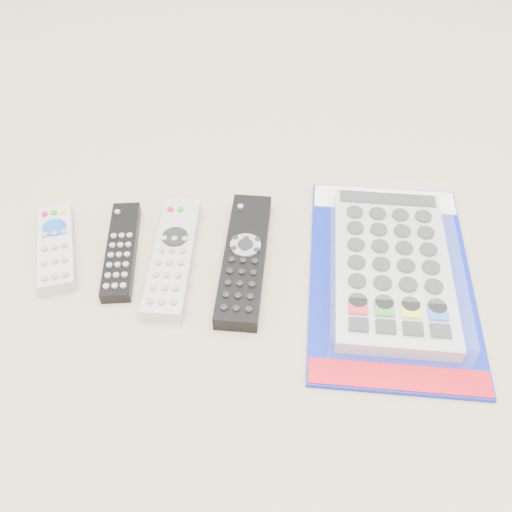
{
  "coord_description": "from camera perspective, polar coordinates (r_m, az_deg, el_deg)",
  "views": [
    {
      "loc": [
        0.01,
        -0.56,
        0.6
      ],
      "look_at": [
        0.05,
        -0.03,
        0.01
      ],
      "focal_mm": 40.0,
      "sensor_mm": 36.0,
      "label": 1
    }
  ],
  "objects": [
    {
      "name": "remote_silver_dvd",
      "position": [
        0.81,
        -8.3,
        -0.02
      ],
      "size": [
        0.08,
        0.22,
        0.02
      ],
      "rotation": [
        0.0,
        0.0,
        -0.12
      ],
      "color": "#B3B3B8",
      "rests_on": "ground"
    },
    {
      "name": "remote_slim_black",
      "position": [
        0.83,
        -13.31,
        0.56
      ],
      "size": [
        0.04,
        0.18,
        0.02
      ],
      "rotation": [
        0.0,
        0.0,
        -0.01
      ],
      "color": "black",
      "rests_on": "ground"
    },
    {
      "name": "remote_small_grey",
      "position": [
        0.86,
        -19.33,
        0.85
      ],
      "size": [
        0.08,
        0.17,
        0.02
      ],
      "rotation": [
        0.0,
        0.0,
        0.18
      ],
      "color": "#ABAAAD",
      "rests_on": "ground"
    },
    {
      "name": "jumbo_remote_packaged",
      "position": [
        0.8,
        13.45,
        -0.84
      ],
      "size": [
        0.27,
        0.39,
        0.05
      ],
      "rotation": [
        0.0,
        0.0,
        -0.16
      ],
      "color": "#0E1D9B",
      "rests_on": "ground"
    },
    {
      "name": "remote_large_black",
      "position": [
        0.8,
        -1.15,
        -0.2
      ],
      "size": [
        0.09,
        0.24,
        0.03
      ],
      "rotation": [
        0.0,
        0.0,
        -0.16
      ],
      "color": "black",
      "rests_on": "ground"
    }
  ]
}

